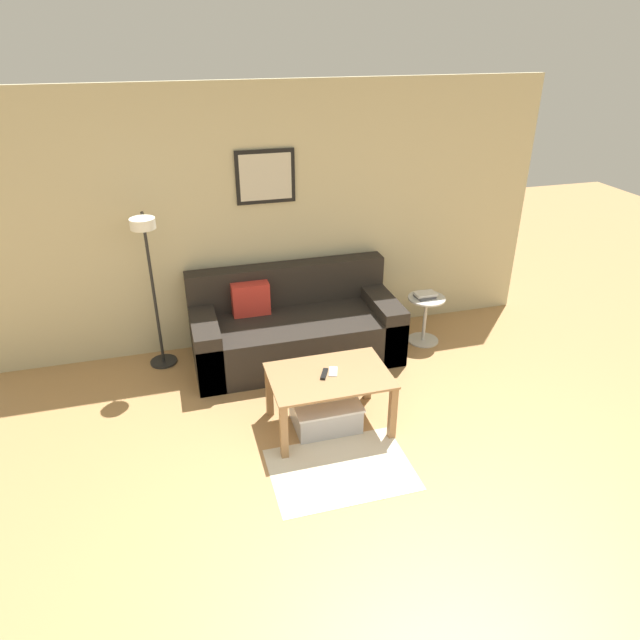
# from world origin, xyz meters

# --- Properties ---
(ground_plane) EXTENTS (16.00, 16.00, 0.00)m
(ground_plane) POSITION_xyz_m (0.00, 0.00, 0.00)
(ground_plane) COLOR tan
(wall_back) EXTENTS (5.60, 0.09, 2.55)m
(wall_back) POSITION_xyz_m (-0.00, 3.25, 1.28)
(wall_back) COLOR #C6BC93
(wall_back) RESTS_ON ground_plane
(area_rug) EXTENTS (1.06, 0.74, 0.01)m
(area_rug) POSITION_xyz_m (0.04, 1.05, 0.00)
(area_rug) COLOR beige
(area_rug) RESTS_ON ground_plane
(couch) EXTENTS (1.99, 0.91, 0.87)m
(couch) POSITION_xyz_m (0.10, 2.78, 0.30)
(couch) COLOR #28231E
(couch) RESTS_ON ground_plane
(coffee_table) EXTENTS (0.96, 0.64, 0.49)m
(coffee_table) POSITION_xyz_m (0.10, 1.60, 0.40)
(coffee_table) COLOR #997047
(coffee_table) RESTS_ON ground_plane
(storage_bin) EXTENTS (0.55, 0.43, 0.24)m
(storage_bin) POSITION_xyz_m (0.08, 1.61, 0.12)
(storage_bin) COLOR #B2B2B7
(storage_bin) RESTS_ON ground_plane
(floor_lamp) EXTENTS (0.26, 0.46, 1.54)m
(floor_lamp) POSITION_xyz_m (-1.18, 2.85, 1.07)
(floor_lamp) COLOR black
(floor_lamp) RESTS_ON ground_plane
(side_table) EXTENTS (0.38, 0.38, 0.50)m
(side_table) POSITION_xyz_m (1.47, 2.69, 0.30)
(side_table) COLOR silver
(side_table) RESTS_ON ground_plane
(book_stack) EXTENTS (0.22, 0.17, 0.05)m
(book_stack) POSITION_xyz_m (1.45, 2.71, 0.53)
(book_stack) COLOR #4C4C51
(book_stack) RESTS_ON side_table
(remote_control) EXTENTS (0.10, 0.15, 0.02)m
(remote_control) POSITION_xyz_m (0.06, 1.60, 0.50)
(remote_control) COLOR black
(remote_control) RESTS_ON coffee_table
(cell_phone) EXTENTS (0.11, 0.15, 0.01)m
(cell_phone) POSITION_xyz_m (0.14, 1.63, 0.50)
(cell_phone) COLOR silver
(cell_phone) RESTS_ON coffee_table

